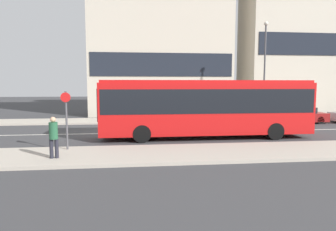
# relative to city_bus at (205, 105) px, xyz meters

# --- Properties ---
(ground_plane) EXTENTS (120.00, 120.00, 0.00)m
(ground_plane) POSITION_rel_city_bus_xyz_m (-5.89, 2.16, -1.92)
(ground_plane) COLOR #3A3A3D
(sidewalk_near) EXTENTS (44.00, 3.50, 0.13)m
(sidewalk_near) POSITION_rel_city_bus_xyz_m (-5.89, -4.09, -1.85)
(sidewalk_near) COLOR #B2A899
(sidewalk_near) RESTS_ON ground_plane
(sidewalk_far) EXTENTS (44.00, 3.50, 0.13)m
(sidewalk_far) POSITION_rel_city_bus_xyz_m (-5.89, 8.41, -1.85)
(sidewalk_far) COLOR #B2A899
(sidewalk_far) RESTS_ON ground_plane
(lane_centerline) EXTENTS (41.80, 0.16, 0.01)m
(lane_centerline) POSITION_rel_city_bus_xyz_m (-5.89, 2.16, -1.91)
(lane_centerline) COLOR silver
(lane_centerline) RESTS_ON ground_plane
(apartment_block_left_tower) EXTENTS (14.10, 6.04, 18.10)m
(apartment_block_left_tower) POSITION_rel_city_bus_xyz_m (-1.36, 14.64, 7.12)
(apartment_block_left_tower) COLOR beige
(apartment_block_left_tower) RESTS_ON ground_plane
(city_bus) EXTENTS (12.06, 2.55, 3.33)m
(city_bus) POSITION_rel_city_bus_xyz_m (0.00, 0.00, 0.00)
(city_bus) COLOR red
(city_bus) RESTS_ON ground_plane
(parked_car_0) EXTENTS (4.02, 1.72, 1.29)m
(parked_car_0) POSITION_rel_city_bus_xyz_m (9.17, 5.68, -1.30)
(parked_car_0) COLOR maroon
(parked_car_0) RESTS_ON ground_plane
(pedestrian_near_stop) EXTENTS (0.35, 0.34, 1.68)m
(pedestrian_near_stop) POSITION_rel_city_bus_xyz_m (-7.35, -4.62, -0.83)
(pedestrian_near_stop) COLOR #23232D
(pedestrian_near_stop) RESTS_ON sidewalk_near
(bus_stop_sign) EXTENTS (0.44, 0.12, 2.66)m
(bus_stop_sign) POSITION_rel_city_bus_xyz_m (-7.18, -2.98, -0.23)
(bus_stop_sign) COLOR #4C4C51
(bus_stop_sign) RESTS_ON sidewalk_near
(street_lamp) EXTENTS (0.36, 0.36, 8.18)m
(street_lamp) POSITION_rel_city_bus_xyz_m (6.85, 7.42, 3.10)
(street_lamp) COLOR #4C4C51
(street_lamp) RESTS_ON sidewalk_far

